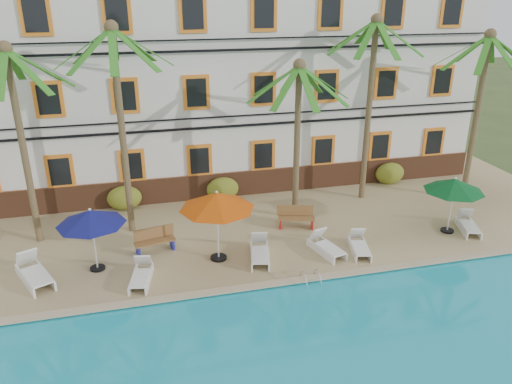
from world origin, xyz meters
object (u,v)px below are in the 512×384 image
object	(u,v)px
palm_d	(371,86)
umbrella_green	(454,185)
umbrella_red	(217,201)
lounger_e	(359,246)
lounger_c	(260,252)
palm_a	(18,119)
palm_c	(298,118)
bench_left	(154,240)
palm_b	(119,104)
lounger_b	(141,275)
bench_right	(296,216)
lounger_d	(326,246)
lounger_f	(468,225)
umbrella_blue	(91,218)
pool_ladder	(311,281)
palm_e	(480,94)
lounger_a	(34,273)

from	to	relation	value
palm_d	umbrella_green	world-z (taller)	palm_d
umbrella_red	lounger_e	bearing A→B (deg)	-8.47
palm_d	lounger_c	world-z (taller)	palm_d
palm_a	lounger_c	bearing A→B (deg)	-23.60
palm_c	bench_left	xyz separation A→B (m)	(-6.03, -1.54, -3.89)
palm_b	palm_a	bearing A→B (deg)	-179.58
palm_b	lounger_b	bearing A→B (deg)	-86.82
lounger_b	lounger_e	size ratio (longest dim) A/B	1.00
palm_c	palm_a	bearing A→B (deg)	177.65
lounger_c	bench_right	bearing A→B (deg)	45.65
lounger_d	bench_left	xyz separation A→B (m)	(-6.19, 1.69, 0.20)
palm_a	umbrella_red	bearing A→B (deg)	-25.60
umbrella_red	lounger_e	distance (m)	5.64
umbrella_red	lounger_d	xyz separation A→B (m)	(3.97, -0.52, -2.03)
palm_a	bench_left	world-z (taller)	palm_a
palm_d	lounger_f	xyz separation A→B (m)	(2.67, -4.29, -4.99)
bench_right	umbrella_blue	bearing A→B (deg)	-169.25
palm_c	lounger_c	size ratio (longest dim) A/B	3.44
palm_d	pool_ladder	bearing A→B (deg)	-127.50
palm_c	bench_left	size ratio (longest dim) A/B	4.27
pool_ladder	palm_d	bearing A→B (deg)	52.50
umbrella_red	palm_e	bearing A→B (deg)	13.07
umbrella_green	bench_right	bearing A→B (deg)	161.87
palm_a	lounger_d	bearing A→B (deg)	-19.17
palm_c	palm_b	bearing A→B (deg)	176.23
lounger_e	pool_ladder	world-z (taller)	lounger_e
palm_e	lounger_f	world-z (taller)	palm_e
lounger_d	bench_right	bearing A→B (deg)	99.48
palm_d	lounger_f	bearing A→B (deg)	-58.04
bench_left	lounger_f	bearing A→B (deg)	-6.31
umbrella_green	lounger_c	world-z (taller)	umbrella_green
palm_d	lounger_c	size ratio (longest dim) A/B	4.23
umbrella_blue	lounger_a	bearing A→B (deg)	-172.06
palm_b	lounger_b	distance (m)	6.40
palm_e	lounger_d	bearing A→B (deg)	-157.85
palm_e	lounger_e	world-z (taller)	palm_e
lounger_b	umbrella_red	bearing A→B (deg)	17.45
lounger_a	palm_c	bearing A→B (deg)	14.82
lounger_e	bench_left	distance (m)	7.68
palm_a	umbrella_red	world-z (taller)	palm_a
lounger_a	bench_left	bearing A→B (deg)	15.54
lounger_f	lounger_b	bearing A→B (deg)	-177.08
palm_a	lounger_e	distance (m)	13.22
palm_d	umbrella_green	distance (m)	5.59
palm_b	umbrella_red	distance (m)	5.26
lounger_d	lounger_c	bearing A→B (deg)	176.38
lounger_f	palm_a	bearing A→B (deg)	168.74
palm_c	lounger_e	world-z (taller)	palm_c
umbrella_green	lounger_b	xyz separation A→B (m)	(-12.20, -0.78, -1.76)
lounger_a	bench_left	distance (m)	4.22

